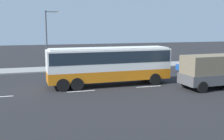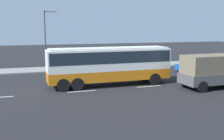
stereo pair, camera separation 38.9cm
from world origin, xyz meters
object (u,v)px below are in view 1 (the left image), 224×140
Objects in this scene: coach_bus at (110,62)px; pedestrian_near_curb at (79,61)px; car_blue_saloon at (196,66)px; cargo_truck at (223,70)px; street_lamp at (48,36)px.

pedestrian_near_curb is (-0.84, 11.12, -1.16)m from coach_bus.
coach_bus is 7.49× the size of pedestrian_near_curb.
coach_bus is at bearing -161.43° from car_blue_saloon.
coach_bus reaches higher than pedestrian_near_curb.
cargo_truck is at bearing -55.24° from pedestrian_near_curb.
car_blue_saloon is at bearing 70.68° from cargo_truck.
pedestrian_near_curb is 5.40m from street_lamp.
coach_bus is at bearing 155.84° from cargo_truck.
coach_bus reaches higher than cargo_truck.
car_blue_saloon is at bearing 17.22° from coach_bus.
cargo_truck is 5.54× the size of pedestrian_near_curb.
car_blue_saloon is 2.94× the size of pedestrian_near_curb.
cargo_truck is at bearing -106.28° from car_blue_saloon.
coach_bus is 10.81m from street_lamp.
car_blue_saloon is 14.57m from pedestrian_near_curb.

